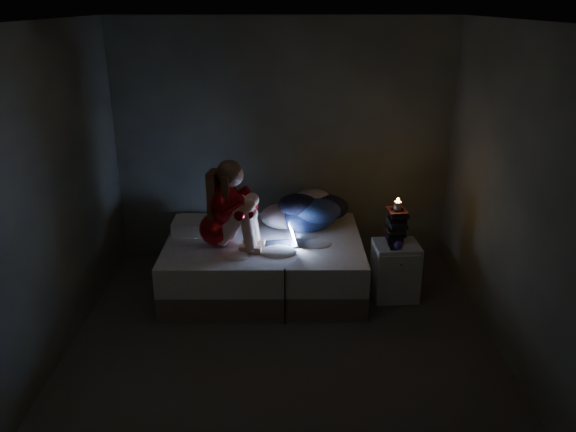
{
  "coord_description": "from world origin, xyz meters",
  "views": [
    {
      "loc": [
        0.02,
        -4.09,
        2.73
      ],
      "look_at": [
        0.05,
        1.0,
        0.8
      ],
      "focal_mm": 35.49,
      "sensor_mm": 36.0,
      "label": 1
    }
  ],
  "objects_px": {
    "phone": "(392,247)",
    "bed": "(265,262)",
    "nightstand": "(395,271)",
    "candle": "(398,204)",
    "laptop": "(280,235)",
    "woman": "(217,204)"
  },
  "relations": [
    {
      "from": "bed",
      "to": "woman",
      "type": "xyz_separation_m",
      "value": [
        -0.43,
        -0.2,
        0.7
      ]
    },
    {
      "from": "woman",
      "to": "candle",
      "type": "relative_size",
      "value": 10.82
    },
    {
      "from": "bed",
      "to": "candle",
      "type": "bearing_deg",
      "value": -5.67
    },
    {
      "from": "woman",
      "to": "phone",
      "type": "distance_m",
      "value": 1.69
    },
    {
      "from": "woman",
      "to": "candle",
      "type": "xyz_separation_m",
      "value": [
        1.7,
        0.07,
        -0.03
      ]
    },
    {
      "from": "bed",
      "to": "phone",
      "type": "bearing_deg",
      "value": -13.79
    },
    {
      "from": "bed",
      "to": "phone",
      "type": "height_order",
      "value": "phone"
    },
    {
      "from": "nightstand",
      "to": "phone",
      "type": "bearing_deg",
      "value": -133.02
    },
    {
      "from": "bed",
      "to": "phone",
      "type": "distance_m",
      "value": 1.29
    },
    {
      "from": "bed",
      "to": "nightstand",
      "type": "xyz_separation_m",
      "value": [
        1.28,
        -0.23,
        0.02
      ]
    },
    {
      "from": "nightstand",
      "to": "candle",
      "type": "bearing_deg",
      "value": 87.49
    },
    {
      "from": "bed",
      "to": "nightstand",
      "type": "height_order",
      "value": "nightstand"
    },
    {
      "from": "bed",
      "to": "candle",
      "type": "height_order",
      "value": "candle"
    },
    {
      "from": "bed",
      "to": "laptop",
      "type": "distance_m",
      "value": 0.44
    },
    {
      "from": "laptop",
      "to": "nightstand",
      "type": "height_order",
      "value": "laptop"
    },
    {
      "from": "woman",
      "to": "laptop",
      "type": "distance_m",
      "value": 0.67
    },
    {
      "from": "laptop",
      "to": "woman",
      "type": "bearing_deg",
      "value": 171.12
    },
    {
      "from": "laptop",
      "to": "phone",
      "type": "bearing_deg",
      "value": -18.0
    },
    {
      "from": "phone",
      "to": "bed",
      "type": "bearing_deg",
      "value": 168.07
    },
    {
      "from": "nightstand",
      "to": "candle",
      "type": "relative_size",
      "value": 6.99
    },
    {
      "from": "bed",
      "to": "laptop",
      "type": "xyz_separation_m",
      "value": [
        0.16,
        -0.18,
        0.37
      ]
    },
    {
      "from": "laptop",
      "to": "nightstand",
      "type": "distance_m",
      "value": 1.17
    }
  ]
}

